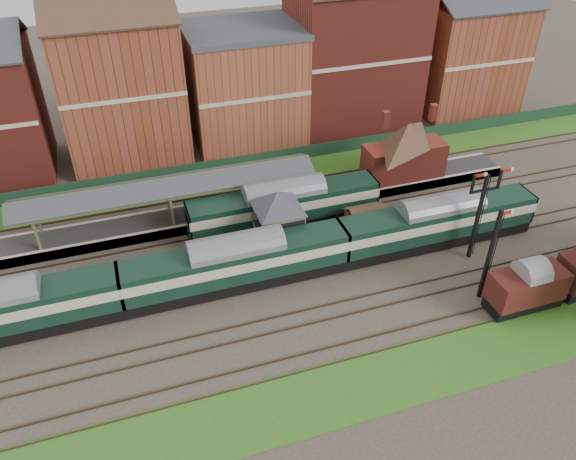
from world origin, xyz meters
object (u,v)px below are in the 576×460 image
object	(u,v)px
platform_railcar	(284,205)
goods_van_a	(527,287)
signal_box	(278,221)
semaphore_bracket	(480,211)
dmu_train	(237,263)

from	to	relation	value
platform_railcar	goods_van_a	world-z (taller)	platform_railcar
signal_box	semaphore_bracket	distance (m)	16.16
semaphore_bracket	dmu_train	world-z (taller)	semaphore_bracket
goods_van_a	dmu_train	bearing A→B (deg)	155.40
signal_box	platform_railcar	bearing A→B (deg)	64.14
signal_box	semaphore_bracket	bearing A→B (deg)	-20.92
platform_railcar	dmu_train	bearing A→B (deg)	-132.29
goods_van_a	platform_railcar	bearing A→B (deg)	131.57
signal_box	dmu_train	distance (m)	5.48
dmu_train	platform_railcar	bearing A→B (deg)	47.71
semaphore_bracket	goods_van_a	xyz separation A→B (m)	(0.28, -6.50, -2.67)
signal_box	semaphore_bracket	xyz separation A→B (m)	(15.04, -5.75, 1.44)
semaphore_bracket	dmu_train	distance (m)	19.67
dmu_train	goods_van_a	bearing A→B (deg)	-24.60
platform_railcar	goods_van_a	size ratio (longest dim) A/B	3.04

